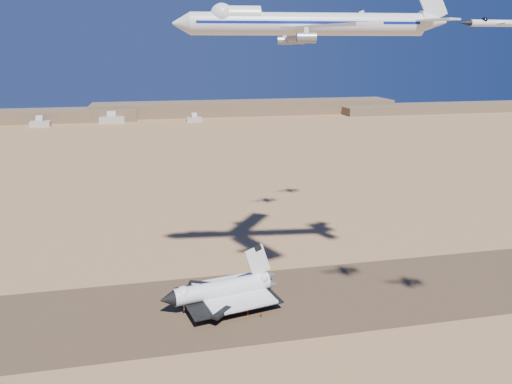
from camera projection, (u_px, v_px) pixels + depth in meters
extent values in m
plane|color=#AE7C4D|center=(209.00, 309.00, 170.19)|extent=(1200.00, 1200.00, 0.00)
cube|color=brown|center=(209.00, 308.00, 170.18)|extent=(600.00, 50.00, 0.06)
cube|color=brown|center=(247.00, 108.00, 700.25)|extent=(420.00, 60.00, 18.00)
cube|color=brown|center=(438.00, 108.00, 729.93)|extent=(300.00, 60.00, 11.00)
cube|color=#B3AC9E|center=(41.00, 124.00, 583.06)|extent=(22.00, 14.00, 6.50)
cube|color=#B3AC9E|center=(112.00, 120.00, 613.31)|extent=(30.00, 15.00, 7.50)
cube|color=#B3AC9E|center=(194.00, 120.00, 624.51)|extent=(19.00, 12.50, 5.50)
cylinder|color=silver|center=(222.00, 289.00, 170.83)|extent=(33.69, 12.33, 5.81)
cone|color=black|center=(168.00, 299.00, 163.51)|extent=(5.68, 6.34, 5.52)
sphere|color=silver|center=(183.00, 294.00, 165.38)|extent=(5.39, 5.39, 5.39)
cube|color=silver|center=(233.00, 293.00, 173.08)|extent=(27.34, 28.96, 0.93)
cube|color=black|center=(228.00, 295.00, 172.41)|extent=(35.47, 30.62, 0.52)
cube|color=silver|center=(258.00, 261.00, 173.86)|extent=(9.57, 2.63, 11.95)
cylinder|color=gray|center=(184.00, 309.00, 166.84)|extent=(0.37, 0.37, 3.32)
cylinder|color=black|center=(184.00, 311.00, 167.14)|extent=(1.21, 0.69, 1.14)
cylinder|color=gray|center=(244.00, 304.00, 169.91)|extent=(0.37, 0.37, 3.32)
cylinder|color=black|center=(244.00, 307.00, 170.20)|extent=(1.21, 0.69, 1.14)
cylinder|color=gray|center=(233.00, 291.00, 179.05)|extent=(0.37, 0.37, 3.32)
cylinder|color=black|center=(233.00, 294.00, 179.34)|extent=(1.21, 0.69, 1.14)
cylinder|color=silver|center=(308.00, 24.00, 150.26)|extent=(71.02, 14.84, 6.66)
cone|color=silver|center=(181.00, 23.00, 146.74)|extent=(5.94, 7.22, 6.66)
sphere|color=silver|center=(222.00, 15.00, 147.20)|extent=(6.86, 6.86, 6.86)
cube|color=silver|center=(328.00, 26.00, 134.84)|extent=(20.06, 32.47, 0.73)
cube|color=silver|center=(304.00, 31.00, 166.73)|extent=(25.45, 30.99, 0.73)
cube|color=silver|center=(438.00, 20.00, 146.97)|extent=(9.78, 12.77, 0.52)
cube|color=silver|center=(419.00, 22.00, 159.92)|extent=(11.42, 12.59, 0.52)
cylinder|color=gray|center=(307.00, 38.00, 142.28)|extent=(5.48, 3.29, 2.70)
cylinder|color=gray|center=(306.00, 37.00, 133.12)|extent=(5.48, 3.29, 2.70)
cylinder|color=gray|center=(296.00, 40.00, 160.22)|extent=(5.48, 3.29, 2.70)
cylinder|color=gray|center=(285.00, 41.00, 168.99)|extent=(5.48, 3.29, 2.70)
imported|color=red|center=(242.00, 311.00, 166.92)|extent=(0.62, 0.73, 1.70)
imported|color=red|center=(248.00, 313.00, 165.35)|extent=(0.79, 0.94, 1.69)
imported|color=red|center=(261.00, 315.00, 164.16)|extent=(0.92, 1.14, 1.74)
cylinder|color=silver|center=(497.00, 23.00, 110.70)|extent=(12.67, 2.02, 1.47)
cone|color=black|center=(465.00, 23.00, 109.47)|extent=(2.79, 1.48, 1.37)
sphere|color=black|center=(484.00, 21.00, 110.05)|extent=(1.47, 1.47, 1.47)
cube|color=silver|center=(501.00, 24.00, 110.93)|extent=(4.04, 8.56, 0.26)
cylinder|color=silver|center=(316.00, 33.00, 204.47)|extent=(12.53, 2.08, 1.46)
cone|color=black|center=(299.00, 33.00, 202.59)|extent=(2.77, 1.49, 1.35)
sphere|color=black|center=(309.00, 32.00, 203.55)|extent=(1.46, 1.46, 1.46)
cube|color=silver|center=(319.00, 34.00, 204.78)|extent=(4.05, 8.49, 0.26)
cube|color=silver|center=(328.00, 33.00, 205.77)|extent=(2.54, 5.31, 0.21)
cube|color=silver|center=(329.00, 30.00, 205.43)|extent=(3.15, 0.42, 3.52)
cylinder|color=silver|center=(350.00, 18.00, 218.42)|extent=(12.64, 1.79, 1.47)
cone|color=black|center=(334.00, 17.00, 216.70)|extent=(2.76, 1.43, 1.37)
sphere|color=black|center=(344.00, 16.00, 217.56)|extent=(1.47, 1.47, 1.47)
cube|color=silver|center=(353.00, 18.00, 218.71)|extent=(3.89, 8.49, 0.26)
cube|color=silver|center=(361.00, 18.00, 219.61)|extent=(2.44, 5.31, 0.21)
cube|color=silver|center=(362.00, 14.00, 219.26)|extent=(3.18, 0.34, 3.55)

